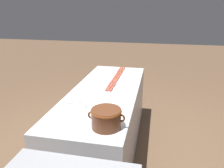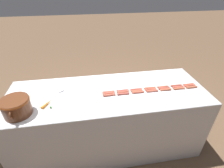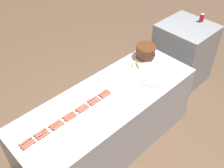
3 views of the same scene
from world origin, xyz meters
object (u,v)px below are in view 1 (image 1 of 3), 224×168
at_px(hot_dog_13, 109,89).
at_px(hot_dog_18, 112,81).
at_px(hot_dog_11, 114,81).
at_px(bean_pot, 106,117).
at_px(hot_dog_0, 124,69).
at_px(hot_dog_19, 110,84).
at_px(hot_dog_12, 112,85).
at_px(hot_dog_9, 118,74).
at_px(hot_dog_5, 114,85).
at_px(hot_dog_17, 114,77).
at_px(hot_dog_6, 112,89).
at_px(hot_dog_7, 122,69).
at_px(hot_dog_1, 122,71).
at_px(hot_dog_2, 120,74).
at_px(hot_dog_10, 116,77).
at_px(serving_spoon, 82,105).
at_px(hot_dog_20, 107,89).
at_px(hot_dog_4, 116,81).
at_px(hot_dog_3, 119,77).
at_px(hot_dog_8, 120,71).
at_px(hot_dog_14, 120,68).
at_px(hot_dog_16, 116,74).
at_px(hot_dog_15, 118,71).
at_px(carrot, 103,112).

xyz_separation_m(hot_dog_13, hot_dog_18, (0.03, -0.34, 0.00)).
relative_size(hot_dog_11, bean_pot, 0.43).
bearing_deg(hot_dog_0, hot_dog_19, 85.55).
height_order(hot_dog_12, hot_dog_19, same).
bearing_deg(hot_dog_9, hot_dog_13, 89.81).
bearing_deg(hot_dog_5, hot_dog_17, -79.26).
bearing_deg(hot_dog_6, hot_dog_13, 1.44).
height_order(hot_dog_7, hot_dog_13, same).
relative_size(hot_dog_0, hot_dog_9, 1.00).
xyz_separation_m(hot_dog_1, hot_dog_5, (0.00, 0.69, 0.00)).
distance_m(hot_dog_2, hot_dog_9, 0.03).
bearing_deg(hot_dog_10, serving_spoon, 79.56).
relative_size(hot_dog_6, hot_dog_20, 1.00).
bearing_deg(hot_dog_11, hot_dog_20, 84.18).
distance_m(hot_dog_1, hot_dog_17, 0.35).
distance_m(hot_dog_13, hot_dog_17, 0.51).
height_order(hot_dog_6, hot_dog_17, same).
relative_size(hot_dog_4, hot_dog_7, 1.00).
distance_m(hot_dog_7, hot_dog_19, 0.85).
relative_size(hot_dog_2, hot_dog_3, 1.00).
relative_size(hot_dog_8, serving_spoon, 0.58).
bearing_deg(hot_dog_14, hot_dog_12, 91.94).
height_order(hot_dog_3, hot_dog_17, same).
relative_size(hot_dog_19, hot_dog_20, 1.00).
height_order(hot_dog_6, bean_pot, bean_pot).
bearing_deg(hot_dog_10, hot_dog_19, 84.43).
distance_m(hot_dog_4, hot_dog_19, 0.18).
relative_size(hot_dog_2, hot_dog_4, 1.00).
relative_size(hot_dog_4, hot_dog_16, 1.00).
height_order(hot_dog_2, bean_pot, bean_pot).
height_order(hot_dog_10, bean_pot, bean_pot).
xyz_separation_m(hot_dog_14, hot_dog_17, (0.00, 0.51, 0.00)).
relative_size(hot_dog_15, bean_pot, 0.43).
relative_size(bean_pot, carrot, 2.08).
bearing_deg(hot_dog_20, hot_dog_7, -91.65).
bearing_deg(serving_spoon, hot_dog_5, -107.88).
distance_m(hot_dog_4, hot_dog_15, 0.51).
xyz_separation_m(hot_dog_1, hot_dog_9, (0.03, 0.17, 0.00)).
height_order(hot_dog_5, hot_dog_19, same).
xyz_separation_m(hot_dog_14, bean_pot, (-0.21, 1.94, 0.09)).
relative_size(hot_dog_1, hot_dog_14, 1.00).
bearing_deg(hot_dog_11, hot_dog_15, -86.08).
height_order(hot_dog_10, hot_dog_13, same).
relative_size(hot_dog_0, hot_dog_19, 1.00).
xyz_separation_m(hot_dog_8, hot_dog_15, (0.04, 0.00, 0.00)).
bearing_deg(hot_dog_17, hot_dog_5, 100.74).
distance_m(hot_dog_16, hot_dog_18, 0.34).
relative_size(hot_dog_17, carrot, 0.90).
bearing_deg(hot_dog_0, hot_dog_2, 89.53).
xyz_separation_m(hot_dog_4, serving_spoon, (0.22, 0.87, -0.00)).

